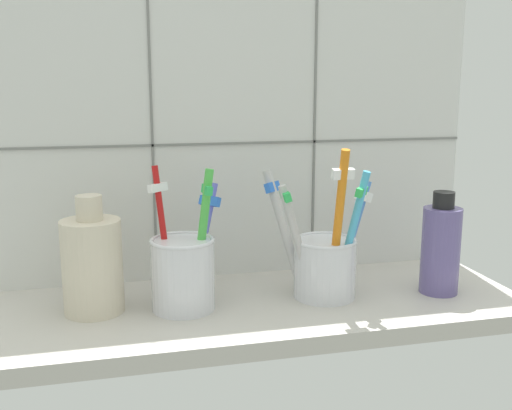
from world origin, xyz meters
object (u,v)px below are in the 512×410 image
Objects in this scene: toothbrush_cup_right at (324,261)px; soap_bottle at (441,248)px; toothbrush_cup_left at (184,269)px; ceramic_vase at (92,264)px.

toothbrush_cup_right is 1.46× the size of soap_bottle.
toothbrush_cup_left is 1.30× the size of soap_bottle.
soap_bottle is at bearing -7.20° from toothbrush_cup_right.
ceramic_vase is 41.25cm from soap_bottle.
toothbrush_cup_right reaches higher than soap_bottle.
toothbrush_cup_right reaches higher than ceramic_vase.
ceramic_vase is at bearing 175.22° from soap_bottle.
ceramic_vase is at bearing 171.73° from toothbrush_cup_left.
toothbrush_cup_right is at bearing -0.57° from toothbrush_cup_left.
soap_bottle is at bearing -4.78° from ceramic_vase.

